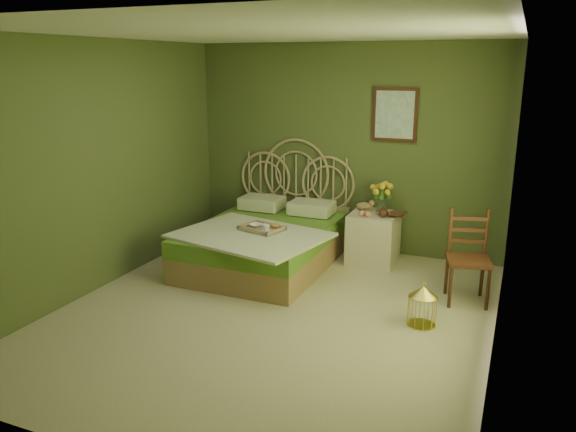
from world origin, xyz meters
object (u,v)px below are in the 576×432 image
at_px(birdcage, 422,306).
at_px(bed, 266,240).
at_px(nightstand, 374,233).
at_px(chair, 470,251).

bearing_deg(birdcage, bed, 155.16).
distance_m(bed, nightstand, 1.31).
relative_size(bed, nightstand, 2.15).
bearing_deg(chair, bed, 162.97).
bearing_deg(birdcage, chair, 68.21).
distance_m(bed, birdcage, 2.23).
height_order(nightstand, birdcage, nightstand).
xyz_separation_m(nightstand, birdcage, (0.85, -1.51, -0.18)).
distance_m(bed, chair, 2.35).
height_order(nightstand, chair, nightstand).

